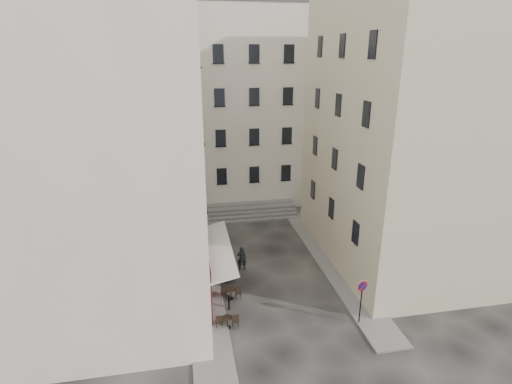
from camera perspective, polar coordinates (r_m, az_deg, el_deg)
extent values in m
plane|color=black|center=(25.55, 3.34, -14.31)|extent=(90.00, 90.00, 0.00)
cube|color=slate|center=(28.35, -7.67, -10.62)|extent=(2.00, 22.00, 0.12)
cube|color=slate|center=(29.18, 10.64, -9.86)|extent=(2.00, 18.00, 0.12)
cube|color=beige|center=(24.50, -22.89, 8.11)|extent=(12.00, 16.00, 20.00)
cube|color=beige|center=(29.28, 22.53, 7.78)|extent=(12.00, 14.00, 18.00)
cube|color=beige|center=(40.15, -4.45, 11.96)|extent=(18.00, 10.00, 18.00)
cube|color=#545760|center=(40.03, -4.83, 25.28)|extent=(18.20, 10.20, 0.60)
cube|color=#40090B|center=(24.91, -7.24, -10.66)|extent=(0.25, 7.00, 3.50)
cube|color=black|center=(25.09, -7.12, -11.34)|extent=(0.06, 3.85, 2.00)
cube|color=silver|center=(24.38, -5.42, -8.08)|extent=(1.58, 7.30, 0.41)
cube|color=slate|center=(35.79, -1.21, -3.73)|extent=(9.00, 1.80, 0.20)
cube|color=slate|center=(36.13, -1.33, -3.16)|extent=(9.00, 1.80, 0.20)
cube|color=slate|center=(36.46, -1.45, -2.61)|extent=(9.00, 1.80, 0.20)
cube|color=slate|center=(36.80, -1.57, -2.06)|extent=(9.00, 1.80, 0.20)
cylinder|color=black|center=(24.00, -3.89, -15.50)|extent=(0.10, 0.10, 0.90)
sphere|color=black|center=(23.73, -3.91, -14.57)|extent=(0.12, 0.12, 0.12)
cylinder|color=black|center=(26.93, -4.81, -11.29)|extent=(0.10, 0.10, 0.90)
sphere|color=black|center=(26.69, -4.84, -10.42)|extent=(0.12, 0.12, 0.12)
cylinder|color=black|center=(29.98, -5.53, -7.91)|extent=(0.10, 0.10, 0.90)
sphere|color=black|center=(29.77, -5.56, -7.11)|extent=(0.12, 0.12, 0.12)
cylinder|color=black|center=(23.04, 14.73, -15.11)|extent=(0.07, 0.07, 2.70)
cylinder|color=#AB160B|center=(22.46, 14.98, -12.84)|extent=(0.62, 0.16, 0.63)
cylinder|color=navy|center=(22.44, 15.00, -12.87)|extent=(0.45, 0.13, 0.45)
cube|color=#AB160B|center=(22.42, 15.03, -12.90)|extent=(0.36, 0.10, 0.37)
cylinder|color=black|center=(22.86, -4.11, -18.73)|extent=(0.35, 0.35, 0.02)
cylinder|color=black|center=(22.66, -4.13, -18.10)|extent=(0.05, 0.05, 0.68)
cylinder|color=black|center=(22.47, -4.15, -17.47)|extent=(0.58, 0.58, 0.04)
cube|color=black|center=(22.67, -2.98, -17.90)|extent=(0.37, 0.37, 0.88)
cube|color=black|center=(22.68, -5.32, -17.95)|extent=(0.37, 0.37, 0.88)
cylinder|color=black|center=(25.02, -3.57, -14.93)|extent=(0.35, 0.35, 0.02)
cylinder|color=black|center=(24.84, -3.59, -14.33)|extent=(0.05, 0.05, 0.68)
cylinder|color=black|center=(24.67, -3.60, -13.73)|extent=(0.58, 0.58, 0.04)
cube|color=black|center=(24.86, -2.57, -14.14)|extent=(0.37, 0.37, 0.87)
cube|color=black|center=(24.86, -4.65, -14.20)|extent=(0.37, 0.37, 0.87)
cylinder|color=black|center=(26.71, -4.24, -12.53)|extent=(0.33, 0.33, 0.02)
cylinder|color=black|center=(26.55, -4.25, -11.98)|extent=(0.05, 0.05, 0.63)
cylinder|color=black|center=(26.40, -4.27, -11.44)|extent=(0.54, 0.54, 0.04)
cube|color=black|center=(26.56, -3.36, -11.83)|extent=(0.34, 0.34, 0.81)
cube|color=black|center=(26.57, -5.17, -11.87)|extent=(0.34, 0.34, 0.81)
cylinder|color=black|center=(27.33, -5.06, -11.73)|extent=(0.37, 0.37, 0.02)
cylinder|color=black|center=(27.16, -5.08, -11.12)|extent=(0.05, 0.05, 0.71)
cylinder|color=black|center=(26.99, -5.10, -10.52)|extent=(0.61, 0.61, 0.04)
cube|color=black|center=(27.17, -4.11, -10.95)|extent=(0.39, 0.39, 0.92)
cube|color=black|center=(27.19, -6.08, -10.99)|extent=(0.39, 0.39, 0.92)
cylinder|color=black|center=(28.93, -5.94, -9.87)|extent=(0.35, 0.35, 0.02)
cylinder|color=black|center=(28.78, -5.96, -9.31)|extent=(0.05, 0.05, 0.68)
cylinder|color=black|center=(28.63, -5.99, -8.77)|extent=(0.58, 0.58, 0.04)
cube|color=black|center=(28.79, -5.10, -9.17)|extent=(0.37, 0.37, 0.87)
cube|color=black|center=(28.82, -6.85, -9.20)|extent=(0.37, 0.37, 0.87)
imported|color=black|center=(27.59, -2.05, -9.43)|extent=(0.63, 0.42, 1.73)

